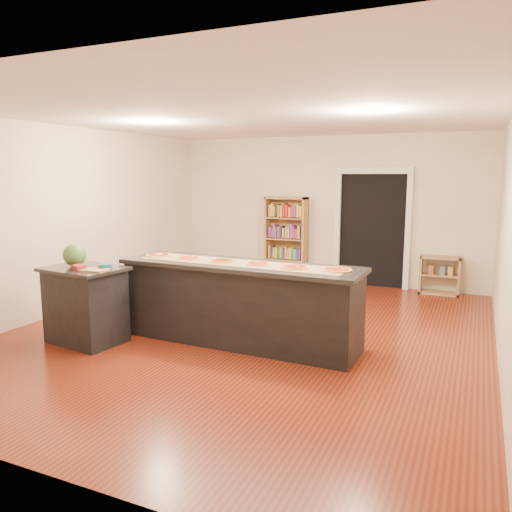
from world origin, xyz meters
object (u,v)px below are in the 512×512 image
at_px(watermelon, 75,255).
at_px(low_shelf, 440,275).
at_px(waste_bin, 295,273).
at_px(kitchen_island, 240,303).
at_px(side_counter, 86,305).
at_px(bookshelf, 286,239).

bearing_deg(watermelon, low_shelf, 48.25).
bearing_deg(waste_bin, kitchen_island, -81.32).
distance_m(side_counter, waste_bin, 4.53).
bearing_deg(low_shelf, side_counter, -130.49).
xyz_separation_m(kitchen_island, bookshelf, (-0.80, 3.73, 0.32)).
xyz_separation_m(kitchen_island, low_shelf, (2.08, 3.73, -0.17)).
xyz_separation_m(kitchen_island, side_counter, (-1.76, -0.77, -0.03)).
bearing_deg(side_counter, kitchen_island, 31.17).
relative_size(kitchen_island, side_counter, 3.17).
relative_size(kitchen_island, bookshelf, 1.85).
bearing_deg(low_shelf, bookshelf, -179.94).
xyz_separation_m(side_counter, watermelon, (-0.16, 0.02, 0.61)).
distance_m(bookshelf, low_shelf, 2.93).
bearing_deg(kitchen_island, side_counter, -154.90).
bearing_deg(side_counter, watermelon, 179.63).
bearing_deg(watermelon, side_counter, -7.87).
xyz_separation_m(bookshelf, watermelon, (-1.11, -4.47, 0.27)).
bearing_deg(kitchen_island, low_shelf, 62.24).
distance_m(bookshelf, waste_bin, 0.71).
height_order(bookshelf, low_shelf, bookshelf).
relative_size(kitchen_island, waste_bin, 8.52).
xyz_separation_m(kitchen_island, watermelon, (-1.91, -0.75, 0.59)).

